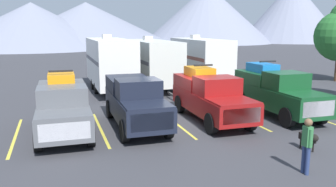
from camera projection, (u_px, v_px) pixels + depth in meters
ground_plane at (176, 123)px, 16.38m from camera, size 240.00×240.00×0.00m
pickup_truck_a at (63, 106)px, 14.69m from camera, size 2.20×5.47×2.58m
pickup_truck_b at (135, 101)px, 15.72m from camera, size 2.11×5.80×2.23m
pickup_truck_c at (210, 95)px, 16.84m from camera, size 2.15×5.86×2.59m
pickup_truck_d at (276, 91)px, 17.76m from camera, size 2.08×5.84×2.69m
lot_stripe_a at (16, 136)px, 14.42m from camera, size 0.12×5.50×0.01m
lot_stripe_b at (100, 129)px, 15.47m from camera, size 0.12×5.50×0.01m
lot_stripe_c at (175, 122)px, 16.52m from camera, size 0.12×5.50×0.01m
lot_stripe_d at (240, 116)px, 17.57m from camera, size 0.12×5.50×0.01m
lot_stripe_e at (298, 111)px, 18.61m from camera, size 0.12×5.50×0.01m
camper_trailer_a at (110, 62)px, 24.34m from camera, size 2.52×8.92×3.90m
camper_trailer_b at (152, 61)px, 25.47m from camera, size 2.51×8.84×3.75m
camper_trailer_c at (200, 58)px, 27.48m from camera, size 2.49×8.59×3.80m
person_a at (307, 142)px, 10.55m from camera, size 0.24×0.39×1.75m
dog at (309, 138)px, 12.61m from camera, size 0.29×0.98×0.71m
mountain_ridge at (48, 16)px, 81.49m from camera, size 162.07×47.96×17.64m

